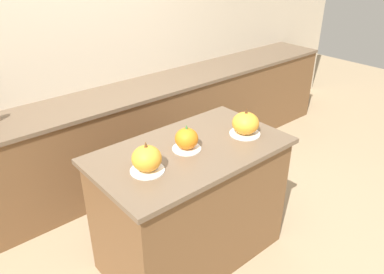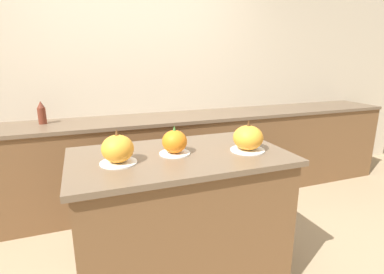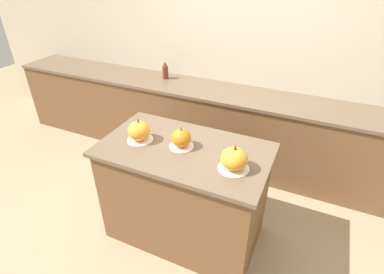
{
  "view_description": "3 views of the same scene",
  "coord_description": "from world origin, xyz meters",
  "px_view_note": "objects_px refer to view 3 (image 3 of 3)",
  "views": [
    {
      "loc": [
        -1.43,
        -1.69,
        2.2
      ],
      "look_at": [
        0.01,
        0.0,
        1.03
      ],
      "focal_mm": 35.0,
      "sensor_mm": 36.0,
      "label": 1
    },
    {
      "loc": [
        -0.56,
        -1.72,
        1.55
      ],
      "look_at": [
        0.07,
        -0.04,
        1.07
      ],
      "focal_mm": 28.0,
      "sensor_mm": 36.0,
      "label": 2
    },
    {
      "loc": [
        0.88,
        -1.77,
        2.26
      ],
      "look_at": [
        0.05,
        0.03,
        1.05
      ],
      "focal_mm": 28.0,
      "sensor_mm": 36.0,
      "label": 3
    }
  ],
  "objects_px": {
    "pumpkin_cake_left": "(139,131)",
    "bottle_tall": "(165,70)",
    "pumpkin_cake_center": "(181,139)",
    "pumpkin_cake_right": "(234,159)"
  },
  "relations": [
    {
      "from": "pumpkin_cake_left",
      "to": "bottle_tall",
      "type": "bearing_deg",
      "value": 110.76
    },
    {
      "from": "pumpkin_cake_left",
      "to": "pumpkin_cake_center",
      "type": "distance_m",
      "value": 0.36
    },
    {
      "from": "pumpkin_cake_right",
      "to": "pumpkin_cake_center",
      "type": "bearing_deg",
      "value": 167.63
    },
    {
      "from": "pumpkin_cake_left",
      "to": "pumpkin_cake_center",
      "type": "height_order",
      "value": "pumpkin_cake_left"
    },
    {
      "from": "pumpkin_cake_right",
      "to": "bottle_tall",
      "type": "distance_m",
      "value": 1.97
    },
    {
      "from": "pumpkin_cake_center",
      "to": "pumpkin_cake_right",
      "type": "bearing_deg",
      "value": -12.37
    },
    {
      "from": "pumpkin_cake_left",
      "to": "pumpkin_cake_right",
      "type": "relative_size",
      "value": 0.95
    },
    {
      "from": "pumpkin_cake_right",
      "to": "bottle_tall",
      "type": "relative_size",
      "value": 1.04
    },
    {
      "from": "pumpkin_cake_left",
      "to": "pumpkin_cake_right",
      "type": "xyz_separation_m",
      "value": [
        0.82,
        -0.05,
        -0.0
      ]
    },
    {
      "from": "pumpkin_cake_left",
      "to": "bottle_tall",
      "type": "xyz_separation_m",
      "value": [
        -0.53,
        1.39,
        0.01
      ]
    }
  ]
}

